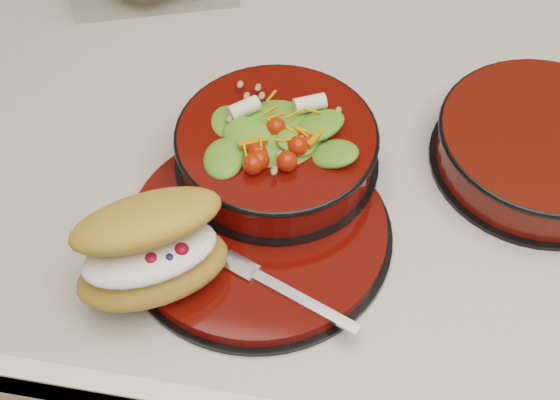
% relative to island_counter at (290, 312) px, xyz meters
% --- Properties ---
extents(island_counter, '(1.24, 0.74, 0.90)m').
position_rel_island_counter_xyz_m(island_counter, '(0.00, 0.00, 0.00)').
color(island_counter, white).
rests_on(island_counter, ground).
extents(dinner_plate, '(0.28, 0.28, 0.02)m').
position_rel_island_counter_xyz_m(dinner_plate, '(-0.01, -0.17, 0.46)').
color(dinner_plate, black).
rests_on(dinner_plate, island_counter).
extents(salad_bowl, '(0.22, 0.22, 0.09)m').
position_rel_island_counter_xyz_m(salad_bowl, '(-0.01, -0.08, 0.50)').
color(salad_bowl, black).
rests_on(salad_bowl, dinner_plate).
extents(croissant, '(0.17, 0.16, 0.09)m').
position_rel_island_counter_xyz_m(croissant, '(-0.10, -0.25, 0.51)').
color(croissant, gold).
rests_on(croissant, dinner_plate).
extents(fork, '(0.15, 0.07, 0.00)m').
position_rel_island_counter_xyz_m(fork, '(0.03, -0.24, 0.47)').
color(fork, silver).
rests_on(fork, dinner_plate).
extents(extra_bowl, '(0.24, 0.24, 0.05)m').
position_rel_island_counter_xyz_m(extra_bowl, '(0.28, -0.02, 0.48)').
color(extra_bowl, black).
rests_on(extra_bowl, island_counter).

